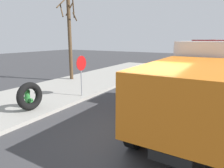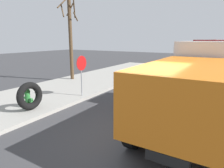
% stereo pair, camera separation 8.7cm
% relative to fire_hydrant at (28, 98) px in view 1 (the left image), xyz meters
% --- Properties ---
extents(ground_plane, '(80.00, 80.00, 0.00)m').
position_rel_fire_hydrant_xyz_m(ground_plane, '(-0.14, -5.21, -0.60)').
color(ground_plane, '#38383A').
extents(sidewalk_curb, '(36.00, 5.00, 0.15)m').
position_rel_fire_hydrant_xyz_m(sidewalk_curb, '(-0.14, 1.29, -0.53)').
color(sidewalk_curb, '#99968E').
rests_on(sidewalk_curb, ground).
extents(fire_hydrant, '(0.26, 0.59, 0.85)m').
position_rel_fire_hydrant_xyz_m(fire_hydrant, '(0.00, 0.00, 0.00)').
color(fire_hydrant, '#2D8438').
rests_on(fire_hydrant, sidewalk_curb).
extents(loose_tire, '(1.20, 0.39, 1.21)m').
position_rel_fire_hydrant_xyz_m(loose_tire, '(-0.12, -0.33, 0.15)').
color(loose_tire, black).
rests_on(loose_tire, sidewalk_curb).
extents(stop_sign, '(0.76, 0.08, 2.12)m').
position_rel_fire_hydrant_xyz_m(stop_sign, '(2.68, -0.84, 1.01)').
color(stop_sign, gray).
rests_on(stop_sign, sidewalk_curb).
extents(dump_truck_orange, '(7.01, 2.82, 3.00)m').
position_rel_fire_hydrant_xyz_m(dump_truck_orange, '(2.15, -6.52, 1.01)').
color(dump_truck_orange, orange).
rests_on(dump_truck_orange, ground).
extents(dump_truck_gray, '(7.00, 2.80, 3.00)m').
position_rel_fire_hydrant_xyz_m(dump_truck_gray, '(14.94, -5.94, 1.01)').
color(dump_truck_gray, slate).
rests_on(dump_truck_gray, ground).
extents(dump_truck_yellow, '(7.07, 2.96, 3.00)m').
position_rel_fire_hydrant_xyz_m(dump_truck_yellow, '(25.50, -4.33, 1.01)').
color(dump_truck_yellow, gold).
rests_on(dump_truck_yellow, ground).
extents(dump_truck_red, '(7.10, 3.04, 3.00)m').
position_rel_fire_hydrant_xyz_m(dump_truck_red, '(33.85, -5.36, 1.01)').
color(dump_truck_red, red).
rests_on(dump_truck_red, ground).
extents(bare_tree, '(1.36, 1.35, 6.03)m').
position_rel_fire_hydrant_xyz_m(bare_tree, '(5.83, 2.73, 2.65)').
color(bare_tree, '#4C3823').
rests_on(bare_tree, sidewalk_curb).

